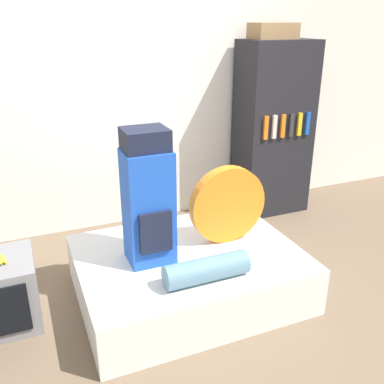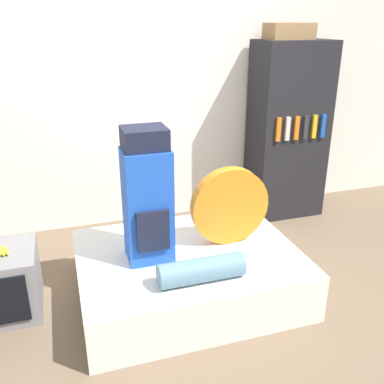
{
  "view_description": "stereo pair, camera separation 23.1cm",
  "coord_description": "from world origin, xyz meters",
  "px_view_note": "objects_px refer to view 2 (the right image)",
  "views": [
    {
      "loc": [
        -1.05,
        -2.01,
        1.86
      ],
      "look_at": [
        -0.03,
        0.42,
        0.79
      ],
      "focal_mm": 40.0,
      "sensor_mm": 36.0,
      "label": 1
    },
    {
      "loc": [
        -0.83,
        -2.09,
        1.86
      ],
      "look_at": [
        -0.03,
        0.42,
        0.79
      ],
      "focal_mm": 40.0,
      "sensor_mm": 36.0,
      "label": 2
    }
  ],
  "objects_px": {
    "sleeping_roll": "(201,270)",
    "cardboard_box": "(289,31)",
    "backpack": "(147,198)",
    "tent_bag": "(230,206)",
    "bookshelf": "(288,131)"
  },
  "relations": [
    {
      "from": "sleeping_roll",
      "to": "cardboard_box",
      "type": "bearing_deg",
      "value": 48.29
    },
    {
      "from": "backpack",
      "to": "sleeping_roll",
      "type": "relative_size",
      "value": 1.66
    },
    {
      "from": "tent_bag",
      "to": "cardboard_box",
      "type": "bearing_deg",
      "value": 47.56
    },
    {
      "from": "backpack",
      "to": "cardboard_box",
      "type": "distance_m",
      "value": 2.16
    },
    {
      "from": "bookshelf",
      "to": "cardboard_box",
      "type": "bearing_deg",
      "value": 154.92
    },
    {
      "from": "sleeping_roll",
      "to": "tent_bag",
      "type": "bearing_deg",
      "value": 50.17
    },
    {
      "from": "bookshelf",
      "to": "cardboard_box",
      "type": "relative_size",
      "value": 4.11
    },
    {
      "from": "backpack",
      "to": "bookshelf",
      "type": "relative_size",
      "value": 0.53
    },
    {
      "from": "backpack",
      "to": "tent_bag",
      "type": "bearing_deg",
      "value": 3.86
    },
    {
      "from": "tent_bag",
      "to": "sleeping_roll",
      "type": "bearing_deg",
      "value": -129.83
    },
    {
      "from": "tent_bag",
      "to": "sleeping_roll",
      "type": "distance_m",
      "value": 0.59
    },
    {
      "from": "tent_bag",
      "to": "bookshelf",
      "type": "distance_m",
      "value": 1.48
    },
    {
      "from": "tent_bag",
      "to": "cardboard_box",
      "type": "relative_size",
      "value": 1.38
    },
    {
      "from": "bookshelf",
      "to": "tent_bag",
      "type": "bearing_deg",
      "value": -134.8
    },
    {
      "from": "tent_bag",
      "to": "sleeping_roll",
      "type": "height_order",
      "value": "tent_bag"
    }
  ]
}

